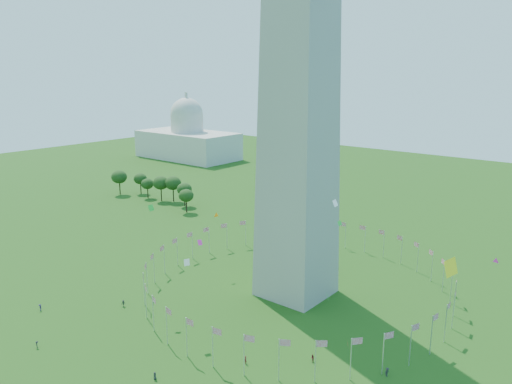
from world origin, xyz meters
TOP-DOWN VIEW (x-y plane):
  - ground at (0.00, 0.00)m, footprint 600.00×600.00m
  - flag_ring at (-0.00, 50.00)m, footprint 80.24×80.24m
  - capitol_building at (-180.00, 180.00)m, footprint 70.00×35.00m
  - kites_aloft at (14.32, 22.20)m, footprint 94.57×64.05m
  - tree_line_west at (-106.19, 90.97)m, footprint 55.30×15.66m

SIDE VIEW (x-z plane):
  - ground at x=0.00m, z-range 0.00..0.00m
  - flag_ring at x=0.00m, z-range 0.00..9.00m
  - tree_line_west at x=-106.19m, z-range -0.43..11.23m
  - kites_aloft at x=14.32m, z-range 2.64..36.86m
  - capitol_building at x=-180.00m, z-range 0.00..46.00m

